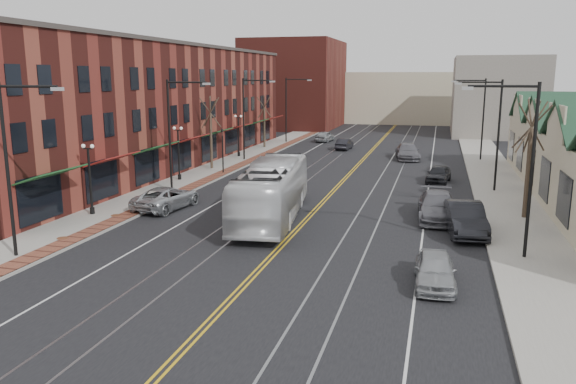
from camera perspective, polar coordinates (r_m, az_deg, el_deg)
The scene contains 32 objects.
ground at distance 23.75m, azimuth -4.06°, elevation -9.03°, with size 160.00×160.00×0.00m, color black.
sidewalk_left at distance 46.06m, azimuth -10.04°, elevation 1.13°, with size 4.00×120.00×0.15m, color gray.
sidewalk_right at distance 42.04m, azimuth 21.11°, elevation -0.49°, with size 4.00×120.00×0.15m, color gray.
building_left at distance 54.80m, azimuth -13.83°, elevation 8.36°, with size 10.00×50.00×11.00m, color maroon.
backdrop_left at distance 93.91m, azimuth 0.71°, elevation 10.88°, with size 14.00×18.00×14.00m, color maroon.
backdrop_mid at distance 106.27m, azimuth 11.28°, elevation 9.41°, with size 22.00×14.00×9.00m, color #BDB392.
backdrop_right at distance 86.33m, azimuth 20.44°, elevation 9.09°, with size 12.00×16.00×11.00m, color slate.
streetlight_l_0 at distance 28.10m, azimuth -26.07°, elevation 3.63°, with size 3.33×0.25×8.00m.
streetlight_l_1 at distance 41.42m, azimuth -11.43°, elevation 6.82°, with size 3.33×0.25×8.00m.
streetlight_l_2 at distance 56.16m, azimuth -4.11°, elevation 8.26°, with size 3.33×0.25×8.00m.
streetlight_l_3 at distance 71.44m, azimuth 0.15°, elevation 9.03°, with size 3.33×0.25×8.00m.
streetlight_r_0 at distance 27.40m, azimuth 22.73°, elevation 3.73°, with size 3.33×0.25×8.00m.
streetlight_r_1 at distance 43.23m, azimuth 20.07°, elevation 6.55°, with size 3.33×0.25×8.00m.
streetlight_r_2 at distance 59.16m, azimuth 18.83°, elevation 7.84°, with size 3.33×0.25×8.00m.
lamppost_l_1 at distance 35.83m, azimuth -19.46°, elevation 1.09°, with size 0.84×0.28×4.27m.
lamppost_l_2 at distance 46.07m, azimuth -11.04°, elevation 3.78°, with size 0.84×0.28×4.27m.
lamppost_l_3 at distance 58.86m, azimuth -5.05°, elevation 5.64°, with size 0.84×0.28×4.27m.
tree_left_near at distance 51.21m, azimuth -7.84°, elevation 6.15°, with size 1.78×1.37×6.48m.
tree_left_far at distance 66.21m, azimuth -2.42°, elevation 7.28°, with size 1.66×1.28×6.02m.
tree_right_mid at distance 35.62m, azimuth 23.28°, elevation 3.27°, with size 1.90×1.46×6.93m.
manhole_mid at distance 31.41m, azimuth -21.92°, elevation -4.36°, with size 0.60×0.60×0.02m, color #592D19.
manhole_far at distance 35.37m, azimuth -17.09°, elevation -2.28°, with size 0.60×0.60×0.02m, color #592D19.
traffic_signal at distance 48.79m, azimuth -6.66°, elevation 4.53°, with size 0.18×0.15×3.80m.
transit_bus at distance 33.12m, azimuth -1.65°, elevation 0.07°, with size 2.87×12.28×3.42m, color silver.
parked_suv at distance 36.80m, azimuth -12.22°, elevation -0.58°, with size 2.42×5.25×1.46m, color #ACB0B4.
parked_car_a at distance 23.74m, azimuth 14.70°, elevation -7.65°, with size 1.61×4.01×1.37m, color #989B9E.
parked_car_b at distance 31.74m, azimuth 17.53°, elevation -2.58°, with size 1.81×5.20×1.71m, color black.
parked_car_c at distance 34.45m, azimuth 14.94°, elevation -1.42°, with size 2.25×5.54×1.61m, color slate.
parked_car_d at distance 46.49m, azimuth 15.06°, elevation 1.78°, with size 1.64×4.08×1.39m, color black.
distant_car_left at distance 65.44m, azimuth 5.75°, elevation 4.86°, with size 1.35×3.87×1.28m, color black.
distant_car_right at distance 58.78m, azimuth 12.05°, elevation 4.04°, with size 2.23×5.49×1.59m, color slate.
distant_car_far at distance 73.07m, azimuth 3.76°, elevation 5.67°, with size 1.68×4.17×1.42m, color #999DA0.
Camera 1 is at (7.38, -20.95, 8.41)m, focal length 35.00 mm.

